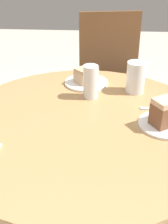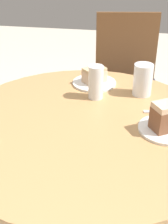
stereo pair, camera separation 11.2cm
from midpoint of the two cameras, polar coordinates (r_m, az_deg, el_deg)
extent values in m
cylinder|color=tan|center=(1.41, 2.34, -14.30)|extent=(0.11, 0.11, 0.66)
cylinder|color=tan|center=(1.20, 2.67, -2.35)|extent=(1.04, 1.04, 0.03)
cylinder|color=brown|center=(1.98, 4.08, -5.12)|extent=(0.04, 0.04, 0.42)
cylinder|color=brown|center=(2.04, 15.15, -5.06)|extent=(0.04, 0.04, 0.42)
cylinder|color=brown|center=(2.33, 3.63, 0.61)|extent=(0.04, 0.04, 0.42)
cylinder|color=brown|center=(2.38, 13.08, 0.52)|extent=(0.04, 0.04, 0.42)
cube|color=#2D3342|center=(2.06, 9.48, 3.26)|extent=(0.50, 0.51, 0.03)
cube|color=brown|center=(2.17, 9.28, 11.58)|extent=(0.41, 0.08, 0.46)
cylinder|color=white|center=(1.19, 17.47, -3.11)|extent=(0.21, 0.21, 0.01)
cylinder|color=white|center=(1.50, 4.04, 5.30)|extent=(0.21, 0.21, 0.01)
cube|color=brown|center=(1.17, 17.81, -1.17)|extent=(0.14, 0.12, 0.08)
cube|color=beige|center=(1.49, 4.09, 6.47)|extent=(0.12, 0.12, 0.06)
cube|color=tan|center=(1.47, 4.13, 7.73)|extent=(0.12, 0.12, 0.01)
cylinder|color=silver|center=(1.35, 4.54, 4.46)|extent=(0.06, 0.06, 0.10)
cylinder|color=white|center=(1.34, 4.58, 5.39)|extent=(0.06, 0.06, 0.15)
cylinder|color=silver|center=(1.41, 12.91, 5.17)|extent=(0.07, 0.07, 0.11)
cylinder|color=white|center=(1.40, 12.98, 5.72)|extent=(0.08, 0.08, 0.14)
cube|color=silver|center=(1.30, 17.39, -0.18)|extent=(0.19, 0.03, 0.00)
camera|label=1|loc=(0.06, -87.26, 1.55)|focal=50.00mm
camera|label=2|loc=(0.06, 92.74, -1.55)|focal=50.00mm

